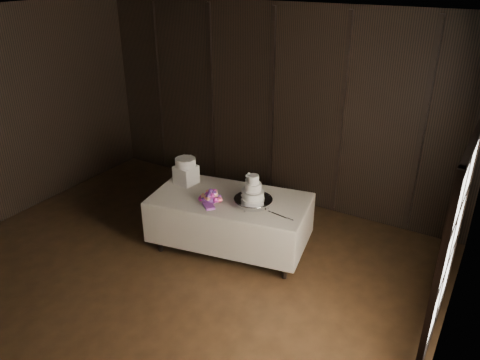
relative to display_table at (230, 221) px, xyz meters
name	(u,v)px	position (x,y,z in m)	size (l,w,h in m)	color
room	(101,197)	(-0.30, -1.80, 1.08)	(6.08, 7.08, 3.08)	black
window	(452,242)	(2.67, -1.30, 1.28)	(0.06, 1.16, 1.56)	black
display_table	(230,221)	(0.00, 0.00, 0.00)	(2.15, 1.39, 0.76)	silver
cake_stand	(253,202)	(0.35, -0.02, 0.39)	(0.48, 0.48, 0.09)	silver
wedding_cake	(251,190)	(0.33, -0.03, 0.56)	(0.30, 0.26, 0.32)	white
bouquet	(211,197)	(-0.15, -0.21, 0.41)	(0.32, 0.42, 0.20)	#E04A61
box_pedestal	(186,175)	(-0.74, 0.07, 0.47)	(0.26, 0.26, 0.25)	white
small_cake	(185,162)	(-0.74, 0.07, 0.65)	(0.27, 0.27, 0.11)	white
cake_knife	(277,215)	(0.72, -0.09, 0.35)	(0.37, 0.02, 0.01)	silver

